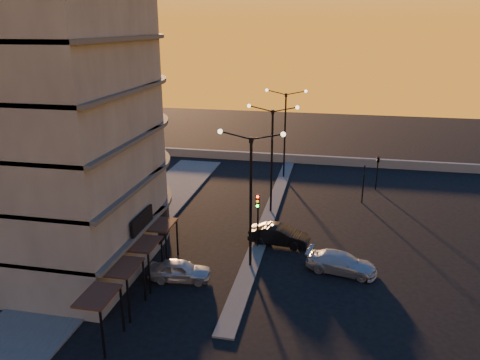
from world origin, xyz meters
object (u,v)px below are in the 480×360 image
car_hatchback (180,270)px  streetlamp_mid (272,151)px  car_wagon (341,263)px  traffic_light_main (258,212)px  car_sedan (279,235)px

car_hatchback → streetlamp_mid: bearing=-24.3°
streetlamp_mid → car_wagon: streetlamp_mid is taller
traffic_light_main → car_wagon: bearing=-21.4°
streetlamp_mid → traffic_light_main: bearing=-90.0°
streetlamp_mid → car_sedan: bearing=-76.3°
streetlamp_mid → traffic_light_main: (0.00, -7.13, -2.70)m
car_sedan → car_wagon: 5.68m
traffic_light_main → car_sedan: size_ratio=0.94×
streetlamp_mid → car_wagon: size_ratio=2.03×
car_sedan → car_wagon: (4.59, -3.34, -0.06)m
car_wagon → traffic_light_main: bearing=79.8°
car_hatchback → car_wagon: size_ratio=0.86×
car_hatchback → car_sedan: 8.58m
streetlamp_mid → car_wagon: 12.32m
traffic_light_main → car_sedan: bearing=32.5°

